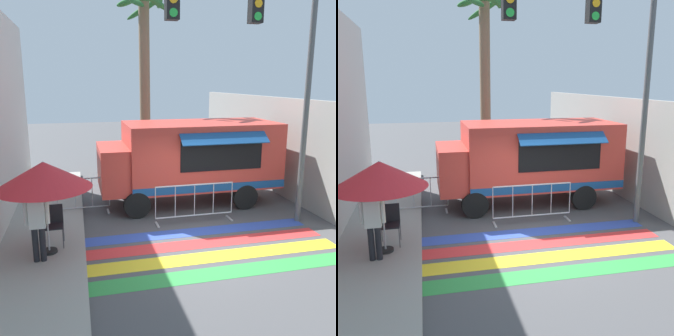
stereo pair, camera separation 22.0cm
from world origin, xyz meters
TOP-DOWN VIEW (x-y plane):
  - ground_plane at (0.00, 0.00)m, footprint 60.00×60.00m
  - concrete_wall_right at (4.14, 3.00)m, footprint 0.20×16.00m
  - crosswalk_painted at (0.00, -0.37)m, footprint 6.40×2.84m
  - food_truck at (0.52, 3.32)m, footprint 5.83×2.85m
  - traffic_signal_pole at (1.64, 0.86)m, footprint 4.99×0.29m
  - patio_umbrella at (-3.75, 0.05)m, footprint 2.10×2.10m
  - folding_chair at (-3.66, 0.51)m, footprint 0.46×0.46m
  - vendor_person at (-3.92, -0.34)m, footprint 0.53×0.22m
  - barricade_front at (0.21, 1.49)m, footprint 2.34×0.44m
  - barricade_side at (-3.15, 2.97)m, footprint 2.10×0.44m
  - palm_tree at (-0.19, 7.13)m, footprint 2.24×2.28m

SIDE VIEW (x-z plane):
  - ground_plane at x=0.00m, z-range 0.00..0.00m
  - crosswalk_painted at x=0.00m, z-range 0.00..0.01m
  - barricade_side at x=-3.15m, z-range 0.00..1.15m
  - barricade_front at x=0.21m, z-range 0.00..1.15m
  - folding_chair at x=-3.66m, z-range 0.27..1.23m
  - vendor_person at x=-3.92m, z-range 0.28..1.93m
  - food_truck at x=0.52m, z-range 0.23..2.94m
  - concrete_wall_right at x=4.14m, z-range 0.00..3.46m
  - patio_umbrella at x=-3.75m, z-range 0.93..3.08m
  - palm_tree at x=-0.19m, z-range 0.95..8.51m
  - traffic_signal_pole at x=1.64m, z-range 1.51..8.27m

